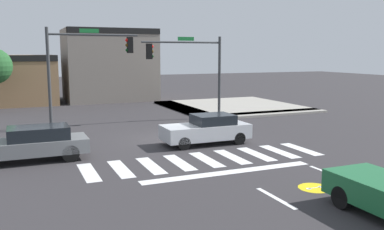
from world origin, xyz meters
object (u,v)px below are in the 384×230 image
traffic_signal_northeast (189,62)px  car_silver (207,129)px  car_gray (30,144)px  traffic_signal_northwest (85,59)px

traffic_signal_northeast → car_silver: size_ratio=1.29×
car_gray → traffic_signal_northwest: bearing=-115.9°
car_silver → car_gray: (-7.97, -0.15, 0.02)m
traffic_signal_northeast → car_gray: traffic_signal_northeast is taller
traffic_signal_northeast → car_gray: size_ratio=1.14×
traffic_signal_northwest → car_gray: traffic_signal_northwest is taller
traffic_signal_northeast → car_silver: 7.88m
traffic_signal_northeast → car_gray: bearing=35.6°
car_silver → car_gray: 7.97m
traffic_signal_northwest → traffic_signal_northeast: traffic_signal_northwest is taller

